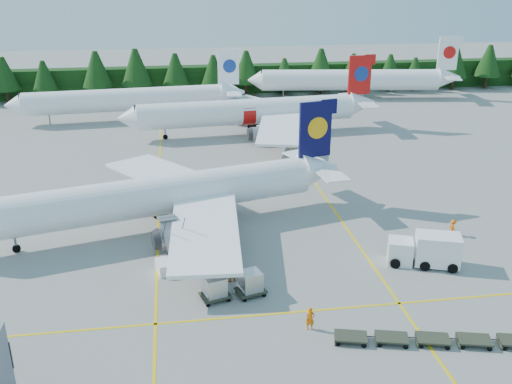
{
  "coord_description": "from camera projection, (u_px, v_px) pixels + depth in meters",
  "views": [
    {
      "loc": [
        -11.78,
        -44.43,
        25.96
      ],
      "look_at": [
        -3.36,
        11.99,
        3.5
      ],
      "focal_mm": 40.0,
      "sensor_mm": 36.0,
      "label": 1
    }
  ],
  "objects": [
    {
      "name": "airliner_far_right",
      "position": [
        344.0,
        80.0,
        120.32
      ],
      "size": [
        43.82,
        9.53,
        12.77
      ],
      "rotation": [
        0.0,
        0.0,
        -0.13
      ],
      "color": "white",
      "rests_on": "ground"
    },
    {
      "name": "service_truck",
      "position": [
        424.0,
        250.0,
        53.01
      ],
      "size": [
        6.86,
        4.26,
        3.11
      ],
      "rotation": [
        0.0,
        0.0,
        -0.32
      ],
      "color": "silver",
      "rests_on": "ground"
    },
    {
      "name": "treeline_hedge",
      "position": [
        224.0,
        79.0,
        126.38
      ],
      "size": [
        220.0,
        4.0,
        6.0
      ],
      "primitive_type": "cube",
      "color": "black",
      "rests_on": "ground"
    },
    {
      "name": "dolly_train",
      "position": [
        433.0,
        338.0,
        42.12
      ],
      "size": [
        14.59,
        4.36,
        0.14
      ],
      "rotation": [
        0.0,
        0.0,
        -0.26
      ],
      "color": "#303325",
      "rests_on": "ground"
    },
    {
      "name": "taxi_stripe_a",
      "position": [
        159.0,
        200.0,
        68.5
      ],
      "size": [
        0.25,
        120.0,
        0.01
      ],
      "primitive_type": "cube",
      "color": "yellow",
      "rests_on": "ground"
    },
    {
      "name": "ground",
      "position": [
        312.0,
        273.0,
        52.02
      ],
      "size": [
        320.0,
        320.0,
        0.0
      ],
      "primitive_type": "plane",
      "color": "gray",
      "rests_on": "ground"
    },
    {
      "name": "taxi_stripe_cross",
      "position": [
        329.0,
        309.0,
        46.49
      ],
      "size": [
        80.0,
        0.25,
        0.01
      ],
      "primitive_type": "cube",
      "color": "yellow",
      "rests_on": "ground"
    },
    {
      "name": "airstairs",
      "position": [
        178.0,
        260.0,
        52.69
      ],
      "size": [
        4.52,
        6.13,
        3.71
      ],
      "rotation": [
        0.0,
        0.0,
        0.24
      ],
      "color": "white",
      "rests_on": "ground"
    },
    {
      "name": "crew_c",
      "position": [
        453.0,
        228.0,
        59.13
      ],
      "size": [
        0.51,
        0.73,
        1.72
      ],
      "primitive_type": "imported",
      "rotation": [
        0.0,
        0.0,
        1.62
      ],
      "color": "#EB5E04",
      "rests_on": "ground"
    },
    {
      "name": "taxi_stripe_b",
      "position": [
        321.0,
        191.0,
        71.25
      ],
      "size": [
        0.25,
        120.0,
        0.01
      ],
      "primitive_type": "cube",
      "color": "yellow",
      "rests_on": "ground"
    },
    {
      "name": "crew_b",
      "position": [
        230.0,
        271.0,
        50.35
      ],
      "size": [
        1.13,
        0.98,
        2.0
      ],
      "primitive_type": "imported",
      "rotation": [
        0.0,
        0.0,
        3.4
      ],
      "color": "#E26404",
      "rests_on": "ground"
    },
    {
      "name": "airliner_navy",
      "position": [
        143.0,
        199.0,
        59.14
      ],
      "size": [
        41.13,
        33.43,
        12.18
      ],
      "rotation": [
        0.0,
        0.0,
        0.25
      ],
      "color": "white",
      "rests_on": "ground"
    },
    {
      "name": "airliner_far_left",
      "position": [
        118.0,
        100.0,
        102.86
      ],
      "size": [
        41.61,
        7.27,
        12.1
      ],
      "rotation": [
        0.0,
        0.0,
        0.08
      ],
      "color": "white",
      "rests_on": "ground"
    },
    {
      "name": "crew_a",
      "position": [
        310.0,
        319.0,
        43.6
      ],
      "size": [
        0.74,
        0.53,
        1.9
      ],
      "primitive_type": "imported",
      "rotation": [
        0.0,
        0.0,
        -0.11
      ],
      "color": "#EA6404",
      "rests_on": "ground"
    },
    {
      "name": "uld_pair",
      "position": [
        233.0,
        285.0,
        47.76
      ],
      "size": [
        5.87,
        2.76,
        1.84
      ],
      "rotation": [
        0.0,
        0.0,
        0.28
      ],
      "color": "#303325",
      "rests_on": "ground"
    },
    {
      "name": "airliner_red",
      "position": [
        243.0,
        113.0,
        94.12
      ],
      "size": [
        42.53,
        34.88,
        12.36
      ],
      "rotation": [
        0.0,
        0.0,
        0.08
      ],
      "color": "white",
      "rests_on": "ground"
    }
  ]
}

